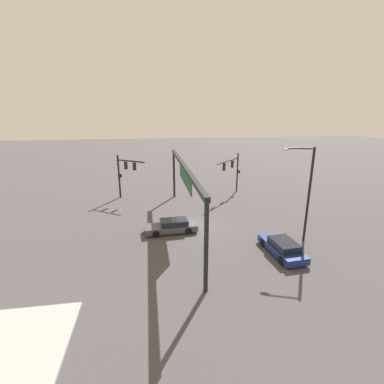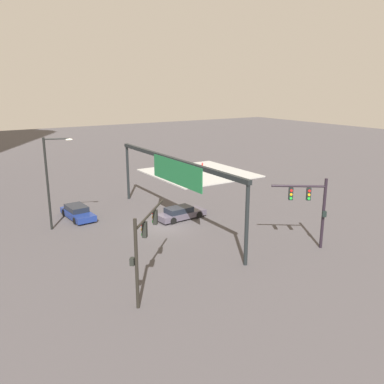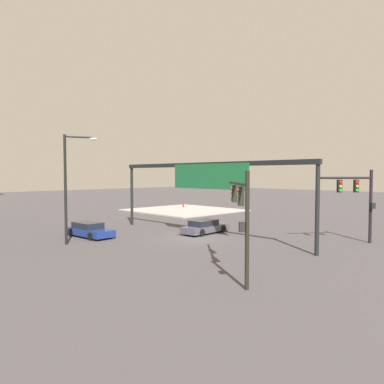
% 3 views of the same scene
% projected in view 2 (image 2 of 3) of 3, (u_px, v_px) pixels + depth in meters
% --- Properties ---
extents(ground_plane, '(185.90, 185.90, 0.00)m').
position_uv_depth(ground_plane, '(165.00, 226.00, 36.43)').
color(ground_plane, '#484447').
extents(sidewalk_corner, '(13.75, 13.11, 0.15)m').
position_uv_depth(sidewalk_corner, '(199.00, 173.00, 58.04)').
color(sidewalk_corner, '#A7A7A3').
rests_on(sidewalk_corner, ground).
extents(traffic_signal_near_corner, '(4.46, 4.40, 5.37)m').
position_uv_depth(traffic_signal_near_corner, '(144.00, 238.00, 23.71)').
color(traffic_signal_near_corner, black).
rests_on(traffic_signal_near_corner, ground).
extents(traffic_signal_opposite_side, '(2.83, 3.46, 5.55)m').
position_uv_depth(traffic_signal_opposite_side, '(312.00, 203.00, 30.75)').
color(traffic_signal_opposite_side, black).
rests_on(traffic_signal_opposite_side, ground).
extents(streetlamp_curved_arm, '(1.02, 2.36, 8.11)m').
position_uv_depth(streetlamp_curved_arm, '(50.00, 177.00, 34.49)').
color(streetlamp_curved_arm, black).
rests_on(streetlamp_curved_arm, ground).
extents(overhead_sign_gantry, '(20.69, 0.43, 6.18)m').
position_uv_depth(overhead_sign_gantry, '(174.00, 170.00, 35.37)').
color(overhead_sign_gantry, black).
rests_on(overhead_sign_gantry, ground).
extents(sedan_car_approaching, '(2.05, 4.88, 1.21)m').
position_uv_depth(sedan_car_approaching, '(181.00, 213.00, 38.24)').
color(sedan_car_approaching, '#4B4554').
rests_on(sedan_car_approaching, ground).
extents(sedan_car_waiting_far, '(4.80, 2.18, 1.21)m').
position_uv_depth(sedan_car_waiting_far, '(78.00, 212.00, 38.49)').
color(sedan_car_waiting_far, navy).
rests_on(sedan_car_waiting_far, ground).
extents(fire_hydrant_on_curb, '(0.33, 0.22, 0.71)m').
position_uv_depth(fire_hydrant_on_curb, '(202.00, 165.00, 61.62)').
color(fire_hydrant_on_curb, red).
rests_on(fire_hydrant_on_curb, sidewalk_corner).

